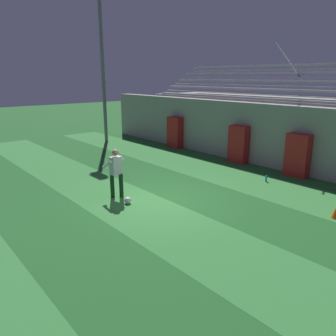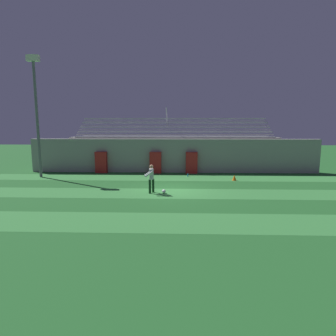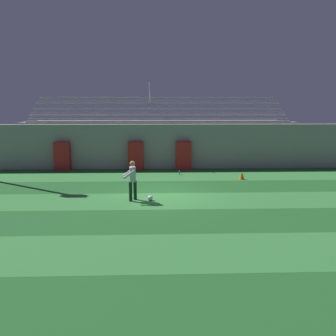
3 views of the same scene
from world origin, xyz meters
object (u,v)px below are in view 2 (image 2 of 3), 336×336
soccer_ball (164,191)px  goalkeeper (151,177)px  padding_pillar_gate_right (192,163)px  traffic_cone (234,178)px  water_bottle (188,175)px  padding_pillar_far_left (101,162)px  padding_pillar_gate_left (155,163)px  floodlight_pole (36,103)px

soccer_ball → goalkeeper: bearing=176.1°
padding_pillar_gate_right → goalkeeper: (-2.68, -6.93, 0.08)m
traffic_cone → water_bottle: bearing=156.6°
padding_pillar_gate_right → padding_pillar_far_left: 7.50m
goalkeeper → padding_pillar_gate_right: bearing=68.8°
goalkeeper → water_bottle: size_ratio=6.96×
padding_pillar_far_left → traffic_cone: bearing=-16.1°
padding_pillar_far_left → soccer_ball: (5.55, -6.98, -0.76)m
padding_pillar_gate_left → padding_pillar_far_left: (-4.53, 0.00, 0.00)m
goalkeeper → traffic_cone: size_ratio=3.98×
padding_pillar_gate_right → water_bottle: size_ratio=7.28×
water_bottle → traffic_cone: bearing=-23.4°
traffic_cone → padding_pillar_gate_left: bearing=153.0°
water_bottle → padding_pillar_gate_right: bearing=77.1°
padding_pillar_far_left → floodlight_pole: (-4.10, -2.13, 4.69)m
padding_pillar_gate_right → padding_pillar_gate_left: bearing=180.0°
floodlight_pole → goalkeeper: floodlight_pole is taller
padding_pillar_gate_right → traffic_cone: 4.24m
padding_pillar_far_left → floodlight_pole: 6.59m
goalkeeper → traffic_cone: bearing=35.0°
floodlight_pole → soccer_ball: floodlight_pole is taller
padding_pillar_gate_left → soccer_ball: 7.10m
goalkeeper → floodlight_pole: bearing=151.7°
padding_pillar_gate_right → floodlight_pole: floodlight_pole is taller
padding_pillar_far_left → water_bottle: size_ratio=7.28×
padding_pillar_far_left → floodlight_pole: floodlight_pole is taller
padding_pillar_gate_right → soccer_ball: 7.29m
padding_pillar_gate_left → water_bottle: bearing=-31.1°
padding_pillar_far_left → traffic_cone: size_ratio=4.16×
padding_pillar_gate_right → soccer_ball: padding_pillar_gate_right is taller
padding_pillar_far_left → floodlight_pole: bearing=-152.5°
padding_pillar_far_left → water_bottle: (7.14, -1.58, -0.75)m
padding_pillar_gate_right → floodlight_pole: size_ratio=0.20×
floodlight_pole → traffic_cone: bearing=-3.4°
padding_pillar_gate_left → padding_pillar_gate_right: 2.98m
traffic_cone → water_bottle: 3.58m
floodlight_pole → traffic_cone: size_ratio=21.27×
padding_pillar_gate_left → floodlight_pole: 10.05m
padding_pillar_gate_right → water_bottle: bearing=-102.9°
padding_pillar_far_left → soccer_ball: 8.95m
padding_pillar_gate_left → padding_pillar_gate_right: (2.98, 0.00, 0.00)m
padding_pillar_gate_left → floodlight_pole: floodlight_pole is taller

